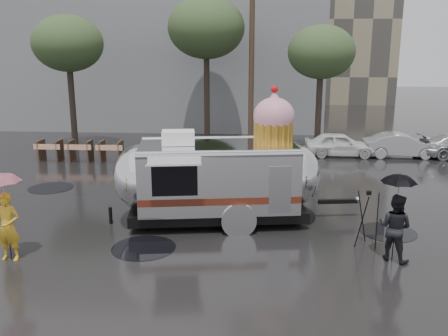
# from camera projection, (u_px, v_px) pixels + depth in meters

# --- Properties ---
(ground) EXTENTS (120.00, 120.00, 0.00)m
(ground) POSITION_uv_depth(u_px,v_px,m) (147.00, 249.00, 12.75)
(ground) COLOR black
(ground) RESTS_ON ground
(puddles) EXTENTS (13.52, 7.10, 0.01)m
(puddles) POSITION_uv_depth(u_px,v_px,m) (176.00, 218.00, 15.02)
(puddles) COLOR black
(puddles) RESTS_ON ground
(grey_building) EXTENTS (22.00, 12.00, 13.00)m
(grey_building) POSITION_uv_depth(u_px,v_px,m) (165.00, 32.00, 34.68)
(grey_building) COLOR slate
(grey_building) RESTS_ON ground
(utility_pole) EXTENTS (1.60, 0.28, 9.00)m
(utility_pole) POSITION_uv_depth(u_px,v_px,m) (252.00, 61.00, 25.00)
(utility_pole) COLOR #473323
(utility_pole) RESTS_ON ground
(tree_left) EXTENTS (3.64, 3.64, 6.95)m
(tree_left) POSITION_uv_depth(u_px,v_px,m) (68.00, 44.00, 24.50)
(tree_left) COLOR #382D26
(tree_left) RESTS_ON ground
(tree_mid) EXTENTS (4.20, 4.20, 8.03)m
(tree_mid) POSITION_uv_depth(u_px,v_px,m) (206.00, 28.00, 25.73)
(tree_mid) COLOR #382D26
(tree_mid) RESTS_ON ground
(tree_right) EXTENTS (3.36, 3.36, 6.42)m
(tree_right) POSITION_uv_depth(u_px,v_px,m) (321.00, 53.00, 23.68)
(tree_right) COLOR #382D26
(tree_right) RESTS_ON ground
(barricade_row) EXTENTS (4.30, 0.80, 1.00)m
(barricade_row) POSITION_uv_depth(u_px,v_px,m) (81.00, 150.00, 22.66)
(barricade_row) COLOR #473323
(barricade_row) RESTS_ON ground
(parked_cars) EXTENTS (13.20, 1.90, 1.50)m
(parked_cars) POSITION_uv_depth(u_px,v_px,m) (438.00, 143.00, 23.35)
(parked_cars) COLOR silver
(parked_cars) RESTS_ON ground
(airstream_trailer) EXTENTS (7.83, 3.73, 4.26)m
(airstream_trailer) POSITION_uv_depth(u_px,v_px,m) (221.00, 174.00, 14.49)
(airstream_trailer) COLOR silver
(airstream_trailer) RESTS_ON ground
(person_left) EXTENTS (0.65, 0.45, 1.76)m
(person_left) POSITION_uv_depth(u_px,v_px,m) (8.00, 227.00, 11.90)
(person_left) COLOR gold
(person_left) RESTS_ON ground
(umbrella_pink) EXTENTS (1.11, 1.11, 2.31)m
(umbrella_pink) POSITION_uv_depth(u_px,v_px,m) (3.00, 187.00, 11.64)
(umbrella_pink) COLOR pink
(umbrella_pink) RESTS_ON ground
(person_right) EXTENTS (0.95, 0.86, 1.74)m
(person_right) POSITION_uv_depth(u_px,v_px,m) (395.00, 227.00, 11.89)
(person_right) COLOR black
(person_right) RESTS_ON ground
(umbrella_black) EXTENTS (1.07, 1.07, 2.28)m
(umbrella_black) POSITION_uv_depth(u_px,v_px,m) (399.00, 188.00, 11.63)
(umbrella_black) COLOR black
(umbrella_black) RESTS_ON ground
(tripod) EXTENTS (0.62, 0.63, 1.57)m
(tripod) POSITION_uv_depth(u_px,v_px,m) (367.00, 213.00, 12.73)
(tripod) COLOR black
(tripod) RESTS_ON ground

